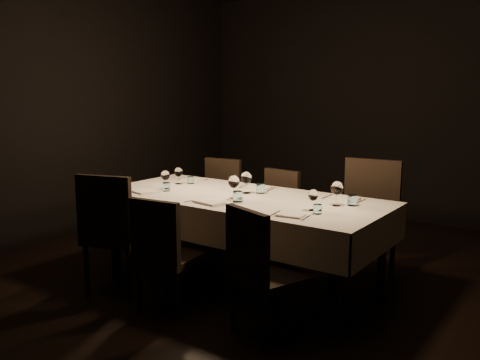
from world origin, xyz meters
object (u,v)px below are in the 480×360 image
Objects in this scene: dining_table at (240,204)px; chair_far_left at (218,197)px; chair_near_center at (163,249)px; chair_far_center at (275,209)px; chair_near_left at (113,228)px; chair_far_right at (367,214)px; chair_near_right at (260,266)px.

dining_table is 1.21m from chair_far_left.
chair_near_center is 1.59m from chair_far_center.
chair_near_center is at bearing 160.03° from chair_near_left.
chair_near_left is 1.14× the size of chair_far_center.
chair_near_center is at bearing -82.58° from chair_far_center.
chair_far_right reaches higher than chair_far_center.
dining_table is 0.78m from chair_far_center.
chair_far_right is at bearing 41.18° from dining_table.
chair_far_right is at bearing 7.37° from chair_far_center.
dining_table is 1.08m from chair_near_right.
dining_table is at bearing -146.97° from chair_near_left.
dining_table is 2.88× the size of chair_far_center.
chair_near_right is at bearing -51.38° from chair_far_left.
chair_near_right is at bearing -54.51° from chair_far_center.
chair_near_left is 1.41m from chair_near_right.
chair_near_left reaches higher than chair_far_center.
dining_table is 1.07m from chair_near_left.
chair_far_right is (0.95, -0.00, 0.08)m from chair_far_center.
chair_far_right is at bearing -74.48° from chair_near_right.
chair_near_left reaches higher than chair_far_left.
chair_near_left is at bearing 21.68° from chair_near_right.
chair_far_center is (0.77, -0.06, -0.02)m from chair_far_left.
chair_far_right is (0.85, 0.75, -0.12)m from dining_table.
chair_far_left is (-1.59, 1.60, 0.01)m from chair_near_right.
chair_far_left is at bearing -72.35° from chair_near_center.
chair_near_right is at bearing -100.87° from chair_far_right.
dining_table is at bearing -75.03° from chair_far_center.
chair_far_left is at bearing 137.13° from dining_table.
chair_far_center is at bearing 174.12° from chair_far_right.
chair_near_center is at bearing 24.84° from chair_near_right.
chair_far_left is (-0.87, 0.81, -0.18)m from dining_table.
chair_near_center is 0.95× the size of chair_far_left.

